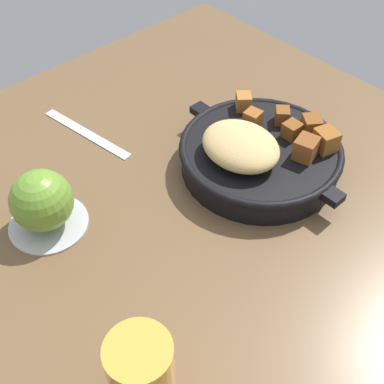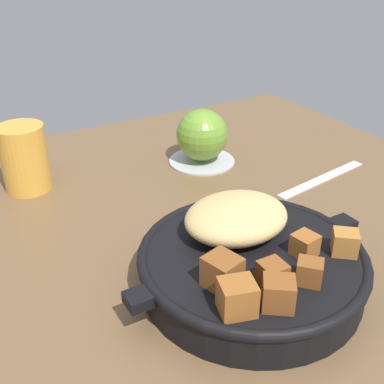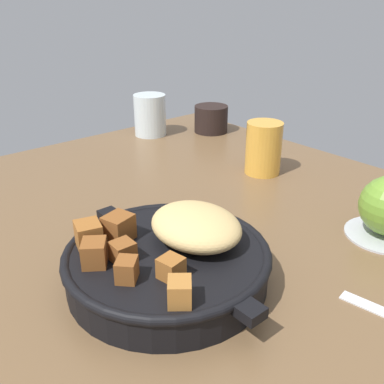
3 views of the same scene
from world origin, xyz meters
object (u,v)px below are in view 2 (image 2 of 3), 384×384
object	(u,v)px
cast_iron_skillet	(250,259)
red_apple	(202,135)
butter_knife	(322,178)
juice_glass_amber	(24,158)

from	to	relation	value
cast_iron_skillet	red_apple	bearing A→B (deg)	68.29
red_apple	butter_knife	size ratio (longest dim) A/B	0.45
red_apple	butter_knife	bearing A→B (deg)	-49.34
cast_iron_skillet	red_apple	world-z (taller)	red_apple
butter_knife	juice_glass_amber	size ratio (longest dim) A/B	1.92
butter_knife	red_apple	bearing A→B (deg)	121.76
cast_iron_skillet	juice_glass_amber	size ratio (longest dim) A/B	2.93
red_apple	butter_knife	distance (cm)	20.03
cast_iron_skillet	red_apple	size ratio (longest dim) A/B	3.43
cast_iron_skillet	butter_knife	xyz separation A→B (cm)	(24.36, 14.47, -2.94)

